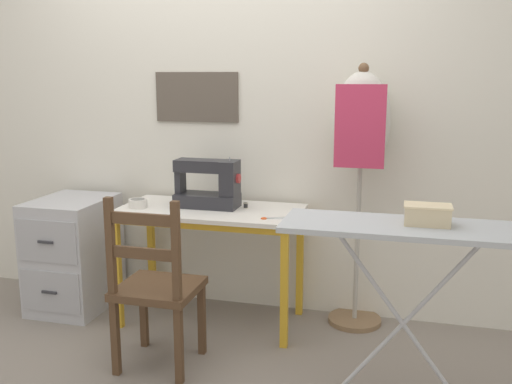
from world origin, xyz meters
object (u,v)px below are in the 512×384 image
Objects in this scene: thread_spool_near_machine at (246,205)px; dress_form at (361,136)px; ironing_board at (408,236)px; sewing_machine at (211,185)px; scissors at (270,218)px; filing_cabinet at (74,254)px; wooden_chair at (156,288)px; fabric_bowl at (138,203)px; storage_box at (427,215)px.

thread_spool_near_machine is 0.79m from dress_form.
thread_spool_near_machine is 0.03× the size of ironing_board.
scissors is at bearing -24.23° from sewing_machine.
filing_cabinet reaches higher than scissors.
thread_spool_near_machine is at bearing 140.16° from ironing_board.
filing_cabinet is at bearing -175.85° from thread_spool_near_machine.
dress_form is (0.93, 0.80, 0.72)m from wooden_chair.
fabric_bowl reaches higher than filing_cabinet.
dress_form is at bearing 107.12° from ironing_board.
dress_form reaches higher than ironing_board.
scissors is 0.21× the size of filing_cabinet.
thread_spool_near_machine is 0.03× the size of wooden_chair.
thread_spool_near_machine is at bearing -169.17° from dress_form.
storage_box reaches higher than fabric_bowl.
thread_spool_near_machine is 1.27m from storage_box.
thread_spool_near_machine is at bearing 67.51° from wooden_chair.
ironing_board is (1.56, -0.62, 0.08)m from fabric_bowl.
filing_cabinet is at bearing 145.05° from wooden_chair.
sewing_machine is 0.55× the size of filing_cabinet.
sewing_machine is at bearing 16.23° from fabric_bowl.
storage_box reaches higher than ironing_board.
ironing_board is at bearing -161.58° from storage_box.
sewing_machine is 1.36m from ironing_board.
sewing_machine is 2.01× the size of storage_box.
sewing_machine reaches higher than thread_spool_near_machine.
dress_form is (0.65, 0.12, 0.42)m from thread_spool_near_machine.
wooden_chair is at bearing 175.24° from ironing_board.
storage_box is (1.29, -0.08, 0.48)m from wooden_chair.
ironing_board is (1.21, -0.10, 0.39)m from wooden_chair.
dress_form reaches higher than scissors.
sewing_machine is 12.46× the size of thread_spool_near_machine.
sewing_machine reaches higher than wooden_chair.
storage_box reaches higher than thread_spool_near_machine.
sewing_machine reaches higher than storage_box.
filing_cabinet is at bearing 162.59° from storage_box.
scissors is at bearing -142.95° from dress_form.
scissors is at bearing -5.72° from filing_cabinet.
fabric_bowl is 0.07× the size of dress_form.
sewing_machine is 2.59× the size of scissors.
dress_form is (1.28, 0.28, 0.41)m from fabric_bowl.
sewing_machine is 0.25× the size of dress_form.
sewing_machine is 0.24m from thread_spool_near_machine.
ironing_board reaches higher than filing_cabinet.
wooden_chair reaches higher than fabric_bowl.
dress_form is 0.97m from storage_box.
scissors is at bearing 146.28° from storage_box.
dress_form is at bearing 37.05° from scissors.
scissors is 0.14× the size of ironing_board.
sewing_machine is 0.43× the size of wooden_chair.
ironing_board is at bearing -37.61° from scissors.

